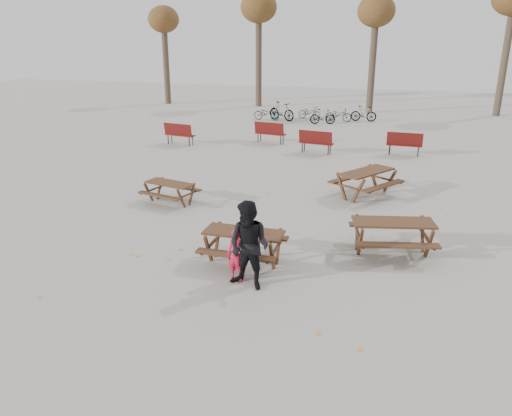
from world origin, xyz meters
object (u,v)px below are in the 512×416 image
(main_picnic_table, at_px, (244,239))
(child, at_px, (236,255))
(picnic_table_far, at_px, (366,184))
(food_tray, at_px, (257,235))
(soda_bottle, at_px, (237,230))
(adult, at_px, (249,246))
(picnic_table_east, at_px, (392,237))
(picnic_table_north, at_px, (170,193))

(main_picnic_table, distance_m, child, 0.89)
(picnic_table_far, bearing_deg, food_tray, -164.82)
(soda_bottle, height_order, adult, adult)
(picnic_table_far, bearing_deg, child, -164.79)
(main_picnic_table, bearing_deg, adult, -66.88)
(food_tray, relative_size, adult, 0.10)
(soda_bottle, xyz_separation_m, picnic_table_east, (3.36, 1.63, -0.44))
(main_picnic_table, bearing_deg, picnic_table_east, 24.85)
(picnic_table_east, bearing_deg, soda_bottle, -166.88)
(main_picnic_table, relative_size, adult, 0.96)
(main_picnic_table, height_order, picnic_table_far, picnic_table_far)
(child, distance_m, adult, 0.54)
(adult, xyz_separation_m, picnic_table_north, (-3.98, 4.55, -0.60))
(main_picnic_table, distance_m, adult, 1.25)
(main_picnic_table, bearing_deg, soda_bottle, -133.03)
(food_tray, relative_size, picnic_table_far, 0.09)
(food_tray, relative_size, child, 0.15)
(main_picnic_table, distance_m, picnic_table_north, 4.92)
(child, relative_size, picnic_table_far, 0.59)
(main_picnic_table, xyz_separation_m, picnic_table_north, (-3.51, 3.45, -0.25))
(soda_bottle, relative_size, picnic_table_far, 0.09)
(picnic_table_east, bearing_deg, adult, -149.55)
(food_tray, height_order, picnic_table_far, picnic_table_far)
(adult, height_order, picnic_table_far, adult)
(picnic_table_far, bearing_deg, picnic_table_east, -134.67)
(adult, bearing_deg, picnic_table_far, 89.19)
(main_picnic_table, xyz_separation_m, adult, (0.47, -1.10, 0.35))
(food_tray, bearing_deg, child, -107.41)
(adult, height_order, picnic_table_north, adult)
(child, bearing_deg, picnic_table_far, 80.03)
(adult, bearing_deg, main_picnic_table, 126.85)
(main_picnic_table, relative_size, picnic_table_east, 0.95)
(main_picnic_table, bearing_deg, picnic_table_far, 68.80)
(picnic_table_north, bearing_deg, picnic_table_east, -1.95)
(picnic_table_north, height_order, picnic_table_far, picnic_table_far)
(adult, distance_m, picnic_table_east, 3.84)
(food_tray, xyz_separation_m, picnic_table_east, (2.89, 1.64, -0.38))
(food_tray, distance_m, soda_bottle, 0.48)
(food_tray, xyz_separation_m, soda_bottle, (-0.47, 0.01, 0.05))
(adult, distance_m, picnic_table_north, 6.07)
(child, bearing_deg, picnic_table_north, 137.68)
(food_tray, bearing_deg, adult, -83.19)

